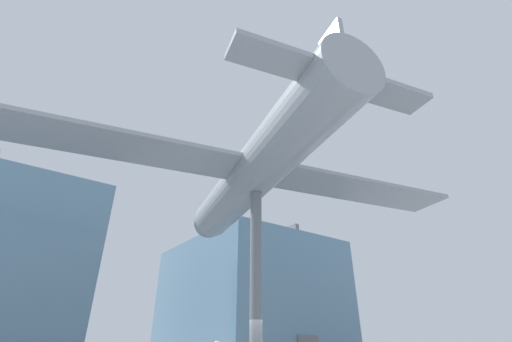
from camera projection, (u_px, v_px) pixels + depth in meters
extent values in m
cube|color=#60849E|center=(249.00, 304.00, 28.77)|extent=(11.34, 13.44, 9.53)
cube|color=slate|center=(250.00, 245.00, 31.07)|extent=(0.36, 12.77, 0.60)
cylinder|color=slate|center=(256.00, 284.00, 12.94)|extent=(0.47, 0.47, 7.50)
cylinder|color=#93999E|center=(256.00, 171.00, 15.14)|extent=(5.41, 14.22, 2.12)
cube|color=#93999E|center=(256.00, 171.00, 15.14)|extent=(20.57, 7.12, 0.18)
cube|color=#93999E|center=(336.00, 78.00, 10.09)|extent=(6.65, 2.54, 0.18)
cube|color=#93999E|center=(333.00, 53.00, 10.55)|extent=(0.44, 1.11, 1.90)
cone|color=#93999E|center=(210.00, 222.00, 21.34)|extent=(1.98, 1.36, 1.81)
sphere|color=black|center=(207.00, 225.00, 21.88)|extent=(0.44, 0.44, 0.44)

